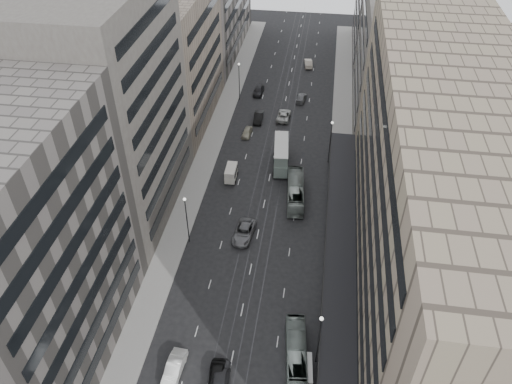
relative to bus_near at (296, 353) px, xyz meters
The scene contains 27 objects.
ground 9.10m from the bus_near, 144.91° to the left, with size 220.00×220.00×0.00m, color black.
sidewalk_right 42.94m from the bus_near, 83.80° to the left, with size 4.00×125.00×0.15m, color gray.
sidewalk_left 46.88m from the bus_near, 114.41° to the left, with size 4.00×125.00×0.15m, color gray.
department_store 23.60m from the bus_near, 43.07° to the left, with size 19.20×60.00×30.00m.
building_right_mid 59.85m from the bus_near, 76.11° to the left, with size 15.00×28.00×24.00m, color #4C4742.
building_left_a 32.05m from the bus_near, behind, with size 15.00×28.00×30.00m, color #635E59.
building_left_b 40.77m from the bus_near, 140.05° to the left, with size 15.00×26.00×34.00m, color #4C4742.
building_left_c 59.80m from the bus_near, 119.42° to the left, with size 15.00×28.00×25.00m, color #75685B.
lamp_right_near 4.50m from the bus_near, ahead, with size 0.44×0.44×8.32m.
lamp_right_far 40.42m from the bus_near, 86.67° to the left, with size 0.44×0.44×8.32m.
lamp_left_near 24.51m from the bus_near, 134.82° to the left, with size 0.44×0.44×8.32m.
lamp_left_far 62.66m from the bus_near, 105.83° to the left, with size 0.44×0.44×8.32m.
bus_near is the anchor object (origin of this frame).
bus_far 29.40m from the bus_near, 95.04° to the left, with size 2.50×10.70×2.98m, color gray.
double_decker 38.22m from the bus_near, 98.83° to the left, with size 3.23×8.57×4.59m.
vw_microbus 2.31m from the bus_near, 60.25° to the right, with size 2.05×3.98×2.08m.
panel_van 35.57m from the bus_near, 112.73° to the left, with size 1.97×3.86×2.40m.
sedan_0 9.43m from the bus_near, 154.28° to the right, with size 1.93×4.80×1.64m, color black.
sedan_1 13.95m from the bus_near, 165.41° to the right, with size 1.71×4.90×1.62m, color white.
sedan_2 21.58m from the bus_near, 115.65° to the left, with size 2.70×5.85×1.63m, color slate.
sedan_3 9.04m from the bus_near, 154.05° to the right, with size 2.22×5.45×1.58m, color #242427.
sedan_4 48.51m from the bus_near, 105.90° to the left, with size 1.59×3.94×1.34m, color #A4A088.
sedan_5 53.60m from the bus_near, 102.84° to the left, with size 1.65×4.74×1.56m, color black.
sedan_6 54.30m from the bus_near, 97.42° to the left, with size 2.50×5.41×1.50m, color #B5B6B1.
sedan_7 61.86m from the bus_near, 93.80° to the left, with size 1.87×4.60×1.34m, color slate.
sedan_8 64.79m from the bus_near, 101.98° to the left, with size 1.93×4.79×1.63m, color black.
sedan_9 78.75m from the bus_near, 92.70° to the left, with size 1.68×4.83×1.59m, color beige.
Camera 1 is at (7.55, -38.02, 51.85)m, focal length 35.00 mm.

